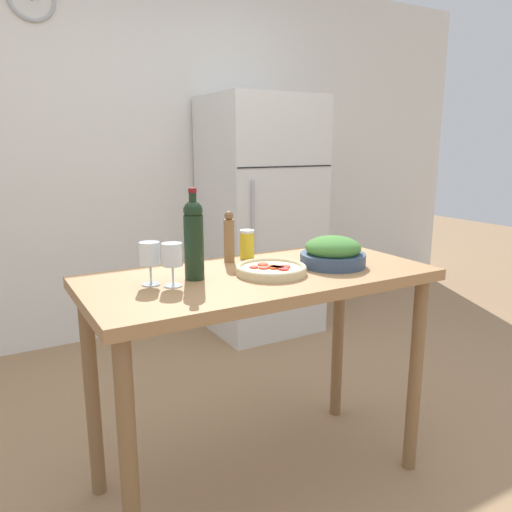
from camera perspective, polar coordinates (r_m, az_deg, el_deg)
ground_plane at (r=2.31m, az=0.43°, el=-24.05°), size 14.00×14.00×0.00m
wall_back at (r=3.67m, az=-15.37°, el=11.04°), size 6.40×0.08×2.60m
refrigerator at (r=3.70m, az=0.50°, el=4.54°), size 0.75×0.71×1.71m
prep_counter at (r=1.95m, az=0.46°, el=-5.44°), size 1.33×0.63×0.90m
wine_bottle at (r=1.80m, az=-7.13°, el=2.07°), size 0.07×0.07×0.33m
wine_glass_near at (r=1.73m, az=-9.56°, el=-0.12°), size 0.07×0.07×0.15m
wine_glass_far at (r=1.76m, az=-12.04°, el=0.05°), size 0.07×0.07×0.15m
pepper_mill at (r=2.07m, az=-3.09°, el=2.11°), size 0.04×0.04×0.21m
salad_bowl at (r=2.03m, az=8.78°, el=0.36°), size 0.26×0.26×0.12m
homemade_pizza at (r=1.89m, az=1.75°, el=-1.53°), size 0.27×0.27×0.03m
salt_canister at (r=2.14m, az=-1.03°, el=1.37°), size 0.06×0.06×0.12m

